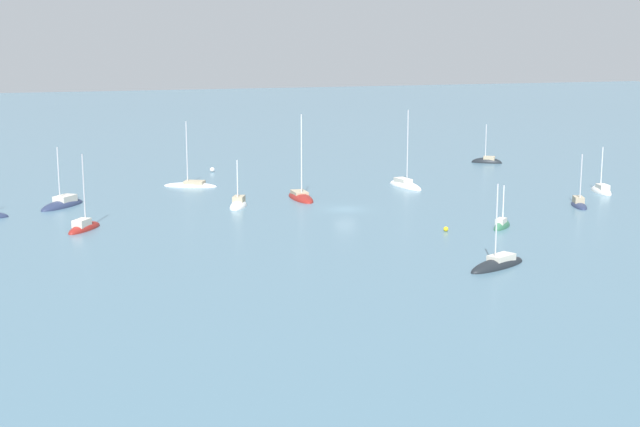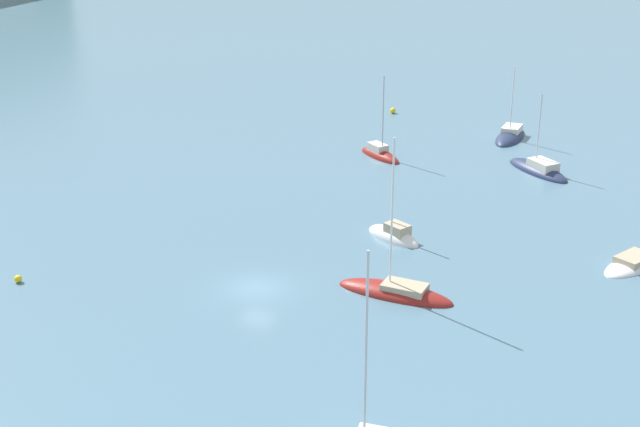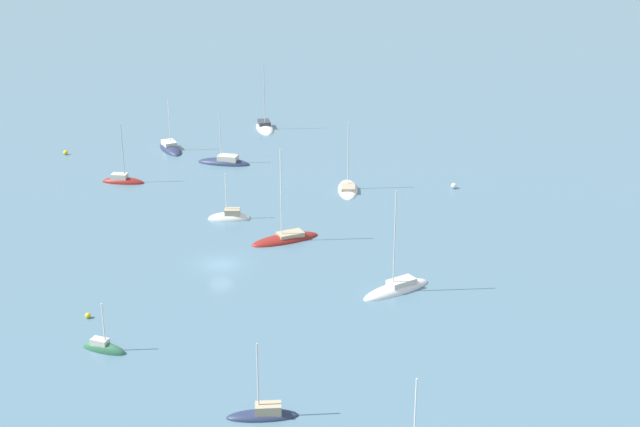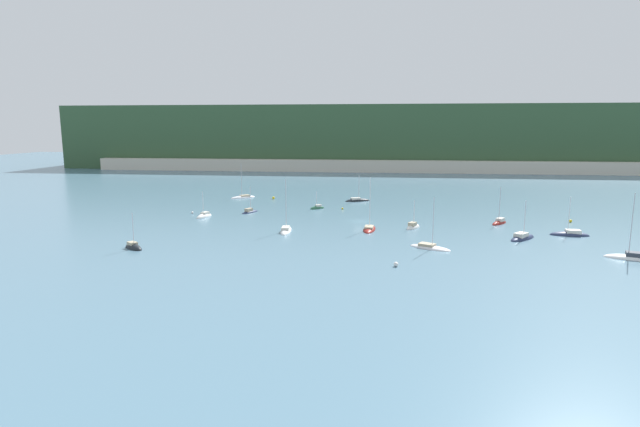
{
  "view_description": "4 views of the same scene",
  "coord_description": "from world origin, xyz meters",
  "px_view_note": "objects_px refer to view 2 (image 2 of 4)",
  "views": [
    {
      "loc": [
        43.44,
        103.4,
        20.99
      ],
      "look_at": [
        7.81,
        11.21,
        2.0
      ],
      "focal_mm": 50.0,
      "sensor_mm": 36.0,
      "label": 1
    },
    {
      "loc": [
        -52.27,
        -24.85,
        28.45
      ],
      "look_at": [
        11.77,
        -0.37,
        1.51
      ],
      "focal_mm": 50.0,
      "sensor_mm": 36.0,
      "label": 2
    },
    {
      "loc": [
        -85.63,
        35.21,
        42.12
      ],
      "look_at": [
        0.37,
        -13.17,
        3.56
      ],
      "focal_mm": 50.0,
      "sensor_mm": 36.0,
      "label": 3
    },
    {
      "loc": [
        4.73,
        -118.11,
        22.48
      ],
      "look_at": [
        -8.67,
        -7.33,
        2.99
      ],
      "focal_mm": 28.0,
      "sensor_mm": 36.0,
      "label": 4
    }
  ],
  "objects_px": {
    "sailboat_4": "(394,237)",
    "sailboat_5": "(396,293)",
    "sailboat_2": "(538,171)",
    "sailboat_10": "(510,137)",
    "mooring_buoy_3": "(18,279)",
    "sailboat_3": "(380,155)",
    "sailboat_7": "(638,262)",
    "mooring_buoy_0": "(393,110)"
  },
  "relations": [
    {
      "from": "sailboat_7",
      "to": "sailboat_10",
      "type": "distance_m",
      "value": 33.64
    },
    {
      "from": "sailboat_2",
      "to": "sailboat_10",
      "type": "relative_size",
      "value": 0.96
    },
    {
      "from": "sailboat_3",
      "to": "mooring_buoy_3",
      "type": "relative_size",
      "value": 16.81
    },
    {
      "from": "sailboat_4",
      "to": "sailboat_10",
      "type": "distance_m",
      "value": 32.36
    },
    {
      "from": "sailboat_4",
      "to": "sailboat_5",
      "type": "height_order",
      "value": "sailboat_5"
    },
    {
      "from": "sailboat_5",
      "to": "sailboat_7",
      "type": "distance_m",
      "value": 19.64
    },
    {
      "from": "sailboat_2",
      "to": "sailboat_7",
      "type": "distance_m",
      "value": 21.9
    },
    {
      "from": "sailboat_4",
      "to": "mooring_buoy_3",
      "type": "xyz_separation_m",
      "value": [
        -17.68,
        23.28,
        0.16
      ]
    },
    {
      "from": "sailboat_7",
      "to": "mooring_buoy_0",
      "type": "distance_m",
      "value": 46.7
    },
    {
      "from": "sailboat_2",
      "to": "mooring_buoy_3",
      "type": "distance_m",
      "value": 50.37
    },
    {
      "from": "sailboat_5",
      "to": "sailboat_2",
      "type": "bearing_deg",
      "value": -95.84
    },
    {
      "from": "sailboat_4",
      "to": "sailboat_5",
      "type": "bearing_deg",
      "value": 135.83
    },
    {
      "from": "sailboat_2",
      "to": "sailboat_7",
      "type": "relative_size",
      "value": 0.85
    },
    {
      "from": "sailboat_2",
      "to": "mooring_buoy_3",
      "type": "relative_size",
      "value": 15.46
    },
    {
      "from": "sailboat_2",
      "to": "sailboat_5",
      "type": "distance_m",
      "value": 31.53
    },
    {
      "from": "sailboat_5",
      "to": "sailboat_10",
      "type": "bearing_deg",
      "value": -86.96
    },
    {
      "from": "sailboat_4",
      "to": "sailboat_7",
      "type": "xyz_separation_m",
      "value": [
        1.94,
        -18.84,
        -0.02
      ]
    },
    {
      "from": "sailboat_2",
      "to": "sailboat_7",
      "type": "height_order",
      "value": "sailboat_7"
    },
    {
      "from": "sailboat_7",
      "to": "mooring_buoy_3",
      "type": "bearing_deg",
      "value": 144.5
    },
    {
      "from": "sailboat_4",
      "to": "mooring_buoy_0",
      "type": "relative_size",
      "value": 10.25
    },
    {
      "from": "sailboat_2",
      "to": "mooring_buoy_3",
      "type": "xyz_separation_m",
      "value": [
        -38.98,
        31.9,
        0.16
      ]
    },
    {
      "from": "sailboat_10",
      "to": "sailboat_7",
      "type": "bearing_deg",
      "value": 30.03
    },
    {
      "from": "sailboat_4",
      "to": "sailboat_10",
      "type": "bearing_deg",
      "value": -68.6
    },
    {
      "from": "sailboat_2",
      "to": "sailboat_7",
      "type": "bearing_deg",
      "value": 159.76
    },
    {
      "from": "sailboat_4",
      "to": "sailboat_5",
      "type": "relative_size",
      "value": 0.57
    },
    {
      "from": "sailboat_5",
      "to": "sailboat_7",
      "type": "height_order",
      "value": "sailboat_5"
    },
    {
      "from": "sailboat_7",
      "to": "mooring_buoy_0",
      "type": "relative_size",
      "value": 14.79
    },
    {
      "from": "sailboat_5",
      "to": "mooring_buoy_3",
      "type": "distance_m",
      "value": 27.5
    },
    {
      "from": "sailboat_5",
      "to": "sailboat_10",
      "type": "distance_m",
      "value": 41.86
    },
    {
      "from": "sailboat_5",
      "to": "mooring_buoy_3",
      "type": "height_order",
      "value": "sailboat_5"
    },
    {
      "from": "sailboat_3",
      "to": "sailboat_10",
      "type": "relative_size",
      "value": 1.05
    },
    {
      "from": "sailboat_10",
      "to": "mooring_buoy_0",
      "type": "relative_size",
      "value": 13.07
    },
    {
      "from": "sailboat_2",
      "to": "sailboat_7",
      "type": "xyz_separation_m",
      "value": [
        -19.37,
        -10.22,
        -0.02
      ]
    },
    {
      "from": "sailboat_2",
      "to": "mooring_buoy_3",
      "type": "height_order",
      "value": "sailboat_2"
    },
    {
      "from": "mooring_buoy_3",
      "to": "mooring_buoy_0",
      "type": "bearing_deg",
      "value": -12.26
    },
    {
      "from": "sailboat_7",
      "to": "mooring_buoy_0",
      "type": "bearing_deg",
      "value": 69.66
    },
    {
      "from": "mooring_buoy_0",
      "to": "sailboat_3",
      "type": "bearing_deg",
      "value": -167.84
    },
    {
      "from": "sailboat_3",
      "to": "sailboat_10",
      "type": "height_order",
      "value": "sailboat_3"
    },
    {
      "from": "sailboat_3",
      "to": "sailboat_10",
      "type": "bearing_deg",
      "value": 82.44
    },
    {
      "from": "sailboat_4",
      "to": "sailboat_7",
      "type": "relative_size",
      "value": 0.69
    },
    {
      "from": "sailboat_3",
      "to": "mooring_buoy_3",
      "type": "height_order",
      "value": "sailboat_3"
    },
    {
      "from": "sailboat_5",
      "to": "sailboat_4",
      "type": "bearing_deg",
      "value": -68.31
    }
  ]
}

